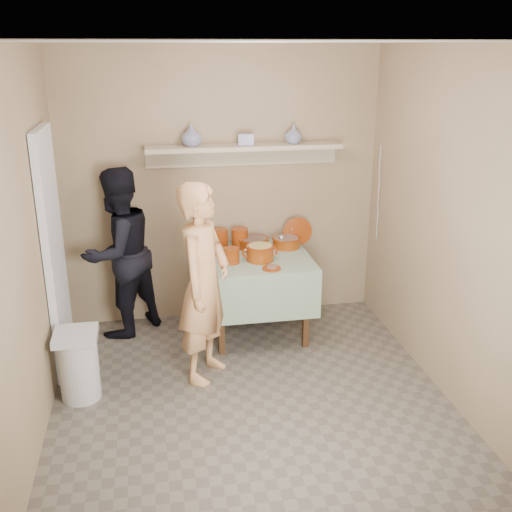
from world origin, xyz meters
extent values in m
plane|color=#635A4D|center=(0.00, 0.00, 0.00)|extent=(3.50, 3.50, 0.00)
cube|color=silver|center=(-1.46, 0.95, 1.00)|extent=(0.06, 0.70, 2.00)
cylinder|color=maroon|center=(-0.05, 1.54, 0.86)|extent=(0.14, 0.14, 0.19)
cylinder|color=maroon|center=(0.14, 1.55, 0.85)|extent=(0.15, 0.15, 0.19)
cylinder|color=maroon|center=(0.00, 1.13, 0.83)|extent=(0.14, 0.14, 0.14)
cylinder|color=maroon|center=(-0.05, 1.39, 0.79)|extent=(0.18, 0.18, 0.05)
cylinder|color=maroon|center=(0.71, 1.57, 0.88)|extent=(0.28, 0.09, 0.28)
imported|color=navy|center=(0.66, 1.62, 1.80)|extent=(0.21, 0.21, 0.17)
imported|color=navy|center=(-0.28, 1.63, 1.82)|extent=(0.25, 0.25, 0.19)
cube|color=navy|center=(0.22, 1.62, 1.77)|extent=(0.16, 0.12, 0.10)
imported|color=tan|center=(-0.30, 0.57, 0.81)|extent=(0.63, 0.71, 1.62)
imported|color=black|center=(-0.99, 1.51, 0.79)|extent=(0.97, 0.96, 1.58)
cube|color=#9E8660|center=(0.00, 1.76, 1.30)|extent=(3.00, 0.02, 2.60)
cube|color=#9E8660|center=(0.00, -1.76, 1.30)|extent=(3.00, 0.02, 2.60)
cube|color=#9E8660|center=(-1.51, 0.00, 1.30)|extent=(0.02, 3.50, 2.60)
cube|color=#9E8660|center=(1.51, 0.00, 1.30)|extent=(0.02, 3.50, 2.60)
cube|color=silver|center=(0.00, 0.00, 2.61)|extent=(3.00, 3.50, 0.02)
cube|color=#4C2D16|center=(-0.13, 0.90, 0.35)|extent=(0.05, 0.05, 0.71)
cube|color=#4C2D16|center=(0.63, 0.90, 0.35)|extent=(0.05, 0.05, 0.71)
cube|color=#4C2D16|center=(-0.13, 1.66, 0.35)|extent=(0.05, 0.05, 0.71)
cube|color=#4C2D16|center=(0.63, 1.66, 0.35)|extent=(0.05, 0.05, 0.71)
cube|color=#4C2D16|center=(0.25, 1.28, 0.73)|extent=(0.90, 0.90, 0.04)
cube|color=#1E5929|center=(0.25, 1.28, 0.76)|extent=(0.96, 0.96, 0.01)
cube|color=#1E5929|center=(0.25, 0.80, 0.54)|extent=(0.96, 0.01, 0.44)
cube|color=#1E5929|center=(0.25, 1.76, 0.54)|extent=(0.96, 0.01, 0.44)
cube|color=#1E5929|center=(-0.23, 1.28, 0.54)|extent=(0.01, 0.96, 0.44)
cube|color=#1E5929|center=(0.73, 1.28, 0.54)|extent=(0.01, 0.96, 0.44)
cylinder|color=#6F2605|center=(0.26, 1.51, 0.81)|extent=(0.28, 0.28, 0.09)
cylinder|color=maroon|center=(0.26, 1.51, 0.85)|extent=(0.30, 0.30, 0.01)
cylinder|color=brown|center=(0.26, 1.51, 0.83)|extent=(0.25, 0.25, 0.05)
cylinder|color=#6F2605|center=(0.57, 1.47, 0.81)|extent=(0.26, 0.26, 0.09)
cylinder|color=maroon|center=(0.57, 1.47, 0.85)|extent=(0.28, 0.28, 0.01)
cylinder|color=#8C6B54|center=(0.57, 1.47, 0.83)|extent=(0.23, 0.23, 0.05)
cylinder|color=silver|center=(0.56, 1.33, 0.94)|extent=(0.01, 0.22, 0.16)
sphere|color=silver|center=(0.52, 1.45, 0.87)|extent=(0.07, 0.07, 0.07)
cylinder|color=#6F2605|center=(0.26, 1.15, 0.83)|extent=(0.24, 0.24, 0.14)
cylinder|color=maroon|center=(0.26, 1.15, 0.90)|extent=(0.25, 0.25, 0.01)
cylinder|color=tan|center=(0.26, 1.15, 0.88)|extent=(0.21, 0.21, 0.05)
torus|color=maroon|center=(0.14, 1.15, 0.84)|extent=(0.09, 0.02, 0.09)
torus|color=maroon|center=(0.38, 1.15, 0.84)|extent=(0.09, 0.02, 0.09)
cylinder|color=maroon|center=(0.32, 0.91, 0.77)|extent=(0.16, 0.16, 0.02)
cylinder|color=#8C6B54|center=(0.32, 0.91, 0.78)|extent=(0.09, 0.09, 0.01)
cube|color=#BBAD8B|center=(0.20, 1.62, 1.70)|extent=(1.80, 0.25, 0.04)
cube|color=#BBAD8B|center=(0.20, 1.74, 1.60)|extent=(1.80, 0.02, 0.18)
cylinder|color=silver|center=(-1.29, 0.40, 0.25)|extent=(0.30, 0.30, 0.50)
cube|color=silver|center=(-1.29, 0.40, 0.53)|extent=(0.32, 0.32, 0.06)
cylinder|color=silver|center=(1.47, 1.50, 1.55)|extent=(0.01, 0.01, 0.30)
cylinder|color=silver|center=(1.47, 1.48, 1.25)|extent=(0.01, 0.01, 0.30)
cylinder|color=silver|center=(1.47, 1.46, 0.95)|extent=(0.01, 0.01, 0.30)
camera|label=1|loc=(-0.67, -3.79, 2.58)|focal=42.00mm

